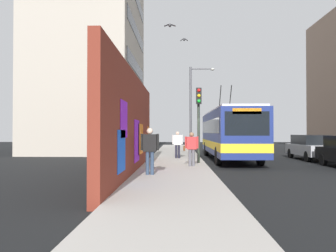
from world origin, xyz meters
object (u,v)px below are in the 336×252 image
object	(u,v)px
parked_car_silver	(311,147)
pedestrian_at_curb	(191,146)
city_bus	(229,132)
street_lamp	(193,103)
pedestrian_near_wall	(150,147)
pedestrian_midblock	(178,143)
traffic_light	(199,112)

from	to	relation	value
parked_car_silver	pedestrian_at_curb	size ratio (longest dim) A/B	2.85
city_bus	street_lamp	distance (m)	5.38
parked_car_silver	pedestrian_near_wall	xyz separation A→B (m)	(-8.93, 9.52, 0.37)
pedestrian_midblock	pedestrian_at_curb	xyz separation A→B (m)	(-4.83, -0.66, -0.03)
traffic_light	pedestrian_near_wall	bearing A→B (deg)	156.25
street_lamp	pedestrian_at_curb	bearing A→B (deg)	176.75
pedestrian_midblock	traffic_light	distance (m)	3.80
parked_car_silver	pedestrian_at_curb	distance (m)	9.62
traffic_light	pedestrian_midblock	bearing A→B (deg)	19.05
city_bus	traffic_light	bearing A→B (deg)	151.01
pedestrian_near_wall	pedestrian_midblock	distance (m)	8.21
city_bus	pedestrian_midblock	distance (m)	3.39
pedestrian_at_curb	traffic_light	xyz separation A→B (m)	(1.62, -0.45, 1.73)
parked_car_silver	pedestrian_at_curb	world-z (taller)	pedestrian_at_curb
pedestrian_at_curb	traffic_light	world-z (taller)	traffic_light
pedestrian_midblock	pedestrian_near_wall	bearing A→B (deg)	172.57
pedestrian_midblock	street_lamp	world-z (taller)	street_lamp
parked_car_silver	pedestrian_near_wall	distance (m)	13.06
pedestrian_near_wall	pedestrian_at_curb	xyz separation A→B (m)	(3.31, -1.72, -0.12)
parked_car_silver	traffic_light	world-z (taller)	traffic_light
pedestrian_at_curb	street_lamp	bearing A→B (deg)	-3.25
city_bus	pedestrian_midblock	xyz separation A→B (m)	(-0.67, 3.26, -0.63)
city_bus	pedestrian_at_curb	xyz separation A→B (m)	(-5.50, 2.60, -0.65)
city_bus	pedestrian_near_wall	world-z (taller)	city_bus
parked_car_silver	pedestrian_midblock	distance (m)	8.50
city_bus	parked_car_silver	bearing A→B (deg)	-88.65
parked_car_silver	pedestrian_near_wall	bearing A→B (deg)	133.18
pedestrian_near_wall	parked_car_silver	bearing A→B (deg)	-46.82
pedestrian_midblock	street_lamp	size ratio (longest dim) A/B	0.25
traffic_light	parked_car_silver	bearing A→B (deg)	-61.43
city_bus	parked_car_silver	world-z (taller)	city_bus
parked_car_silver	street_lamp	world-z (taller)	street_lamp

